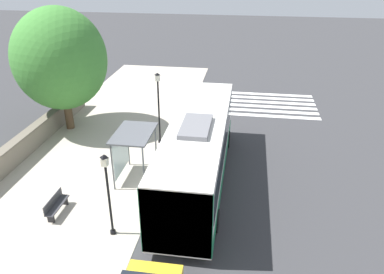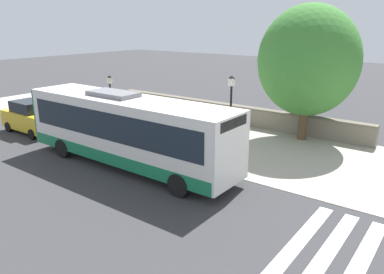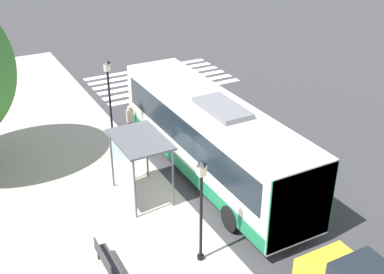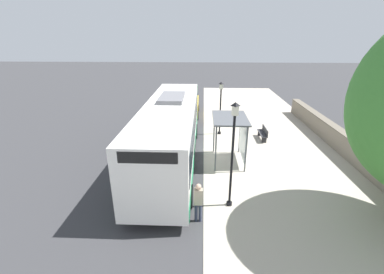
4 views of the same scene
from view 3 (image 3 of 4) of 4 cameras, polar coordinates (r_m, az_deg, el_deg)
name	(u,v)px [view 3 (image 3 of 4)]	position (r m, az deg, el deg)	size (l,w,h in m)	color
ground_plane	(179,193)	(19.97, -1.52, -6.69)	(120.00, 120.00, 0.00)	#353538
sidewalk_plaza	(72,225)	(18.77, -14.06, -10.10)	(9.00, 44.00, 0.02)	#ADA393
crosswalk_stripes	(161,80)	(32.01, -3.69, 6.81)	(9.00, 5.25, 0.01)	silver
bus	(210,136)	(20.29, 2.18, 0.07)	(2.76, 11.92, 3.65)	silver
bus_shelter	(136,150)	(18.72, -6.65, -1.49)	(1.87, 2.79, 2.65)	#515459
pedestrian	(130,118)	(24.23, -7.34, 2.20)	(0.34, 0.22, 1.67)	#2D3347
bench	(106,260)	(16.31, -10.10, -14.14)	(0.40, 1.65, 0.88)	#333338
street_lamp_near	(110,99)	(22.24, -9.72, 4.43)	(0.28, 0.28, 4.51)	black
street_lamp_far	(201,203)	(15.41, 1.09, -7.87)	(0.28, 0.28, 3.82)	black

